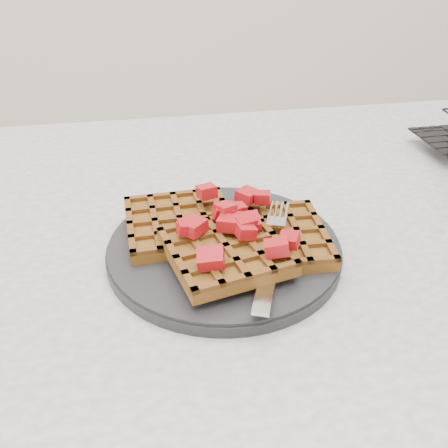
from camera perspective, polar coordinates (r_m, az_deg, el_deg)
table at (r=0.67m, az=7.82°, el=-8.61°), size 1.20×0.80×0.75m
plate at (r=0.55m, az=0.00°, el=-2.80°), size 0.26×0.26×0.02m
waffles at (r=0.54m, az=0.09°, el=-1.36°), size 0.22×0.20×0.03m
strawberry_pile at (r=0.53m, az=0.00°, el=1.28°), size 0.15×0.15×0.02m
fork at (r=0.52m, az=5.52°, el=-3.43°), size 0.09×0.18×0.02m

